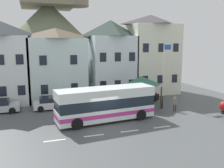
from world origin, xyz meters
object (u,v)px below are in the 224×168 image
(public_bench, at_px, (130,98))
(flagpole, at_px, (164,70))
(pedestrian_01, at_px, (175,103))
(parked_car_02, at_px, (142,95))
(townhouse_04, at_px, (150,54))
(bus_shelter, at_px, (141,81))
(pedestrian_02, at_px, (132,103))
(townhouse_01, at_px, (3,63))
(townhouse_03, at_px, (111,58))
(transit_bus, at_px, (106,104))
(hilltop_castle, at_px, (49,36))
(townhouse_02, at_px, (56,64))
(parked_car_01, at_px, (53,103))
(pedestrian_00, at_px, (162,101))

(public_bench, relative_size, flagpole, 0.21)
(pedestrian_01, bearing_deg, parked_car_02, 103.14)
(townhouse_04, xyz_separation_m, bus_shelter, (-4.75, -7.11, -2.61))
(pedestrian_02, bearing_deg, parked_car_02, 52.40)
(townhouse_01, bearing_deg, flagpole, -20.41)
(bus_shelter, relative_size, parked_car_02, 0.93)
(townhouse_03, xyz_separation_m, pedestrian_02, (-0.45, -8.48, -4.18))
(pedestrian_01, bearing_deg, public_bench, 117.59)
(transit_bus, bearing_deg, public_bench, 45.00)
(townhouse_04, relative_size, hilltop_castle, 0.34)
(townhouse_03, relative_size, townhouse_04, 0.92)
(townhouse_02, xyz_separation_m, parked_car_01, (-1.02, -4.81, -3.79))
(hilltop_castle, bearing_deg, pedestrian_01, -73.37)
(townhouse_01, bearing_deg, townhouse_02, 1.26)
(parked_car_01, relative_size, pedestrian_02, 2.82)
(townhouse_04, relative_size, pedestrian_00, 6.94)
(parked_car_02, xyz_separation_m, pedestrian_01, (1.25, -5.37, 0.24))
(townhouse_03, height_order, parked_car_02, townhouse_03)
(townhouse_02, distance_m, pedestrian_01, 15.18)
(parked_car_01, height_order, pedestrian_00, pedestrian_00)
(bus_shelter, bearing_deg, pedestrian_00, -40.82)
(transit_bus, bearing_deg, pedestrian_00, 11.48)
(transit_bus, relative_size, pedestrian_00, 5.84)
(hilltop_castle, distance_m, bus_shelter, 31.64)
(townhouse_01, xyz_separation_m, public_bench, (14.35, -4.27, -4.33))
(pedestrian_00, bearing_deg, transit_bus, -162.90)
(townhouse_02, distance_m, pedestrian_02, 11.32)
(pedestrian_02, relative_size, public_bench, 1.01)
(townhouse_02, relative_size, public_bench, 6.09)
(townhouse_01, height_order, transit_bus, townhouse_01)
(hilltop_castle, height_order, pedestrian_00, hilltop_castle)
(townhouse_04, bearing_deg, pedestrian_01, -102.64)
(parked_car_01, bearing_deg, pedestrian_01, -20.25)
(transit_bus, height_order, bus_shelter, bus_shelter)
(bus_shelter, relative_size, pedestrian_00, 2.27)
(pedestrian_02, distance_m, flagpole, 5.88)
(pedestrian_02, bearing_deg, transit_bus, -148.97)
(hilltop_castle, height_order, pedestrian_02, hilltop_castle)
(townhouse_03, relative_size, flagpole, 1.45)
(bus_shelter, relative_size, pedestrian_02, 2.43)
(townhouse_03, relative_size, pedestrian_00, 6.37)
(townhouse_01, height_order, flagpole, townhouse_01)
(townhouse_04, height_order, parked_car_02, townhouse_04)
(townhouse_01, relative_size, townhouse_03, 0.95)
(townhouse_02, xyz_separation_m, pedestrian_02, (6.79, -8.32, -3.60))
(townhouse_02, bearing_deg, townhouse_04, 1.67)
(townhouse_03, height_order, parked_car_01, townhouse_03)
(parked_car_02, distance_m, pedestrian_00, 3.87)
(parked_car_02, bearing_deg, public_bench, 178.69)
(parked_car_01, bearing_deg, bus_shelter, -8.99)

